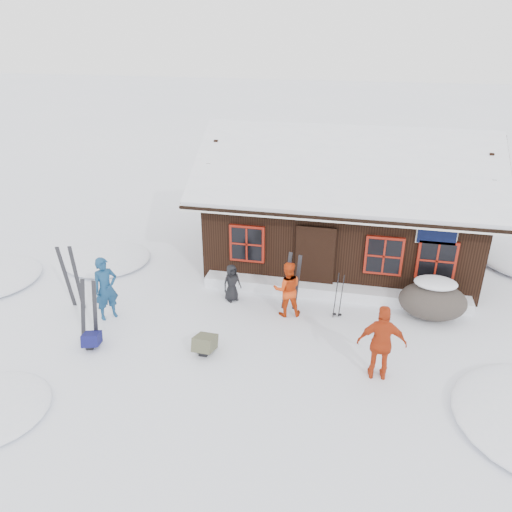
# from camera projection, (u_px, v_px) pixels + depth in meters

# --- Properties ---
(ground) EXTENTS (120.00, 120.00, 0.00)m
(ground) POSITION_uv_depth(u_px,v_px,m) (268.00, 333.00, 12.79)
(ground) COLOR white
(ground) RESTS_ON ground
(mountain_hut) EXTENTS (8.90, 6.09, 4.42)m
(mountain_hut) POSITION_uv_depth(u_px,v_px,m) (342.00, 213.00, 16.22)
(mountain_hut) COLOR black
(mountain_hut) RESTS_ON ground
(snow_drift) EXTENTS (7.60, 0.60, 0.35)m
(snow_drift) POSITION_uv_depth(u_px,v_px,m) (333.00, 291.00, 14.41)
(snow_drift) COLOR white
(snow_drift) RESTS_ON ground
(snow_mounds) EXTENTS (20.60, 13.20, 0.48)m
(snow_mounds) POSITION_uv_depth(u_px,v_px,m) (337.00, 304.00, 14.12)
(snow_mounds) COLOR white
(snow_mounds) RESTS_ON ground
(skier_teal) EXTENTS (0.74, 0.76, 1.75)m
(skier_teal) POSITION_uv_depth(u_px,v_px,m) (106.00, 289.00, 13.11)
(skier_teal) COLOR navy
(skier_teal) RESTS_ON ground
(skier_orange_left) EXTENTS (0.89, 0.77, 1.56)m
(skier_orange_left) POSITION_uv_depth(u_px,v_px,m) (287.00, 289.00, 13.28)
(skier_orange_left) COLOR red
(skier_orange_left) RESTS_ON ground
(skier_orange_right) EXTENTS (1.09, 0.51, 1.82)m
(skier_orange_right) POSITION_uv_depth(u_px,v_px,m) (382.00, 343.00, 10.84)
(skier_orange_right) COLOR #B53412
(skier_orange_right) RESTS_ON ground
(skier_crouched) EXTENTS (0.64, 0.63, 1.11)m
(skier_crouched) POSITION_uv_depth(u_px,v_px,m) (232.00, 283.00, 14.07)
(skier_crouched) COLOR black
(skier_crouched) RESTS_ON ground
(boulder) EXTENTS (1.77, 1.33, 1.04)m
(boulder) POSITION_uv_depth(u_px,v_px,m) (433.00, 300.00, 13.27)
(boulder) COLOR #443B36
(boulder) RESTS_ON ground
(ski_pair_left) EXTENTS (0.58, 0.21, 1.77)m
(ski_pair_left) POSITION_uv_depth(u_px,v_px,m) (89.00, 312.00, 12.15)
(ski_pair_left) COLOR black
(ski_pair_left) RESTS_ON ground
(ski_pair_mid) EXTENTS (0.59, 0.14, 1.88)m
(ski_pair_mid) POSITION_uv_depth(u_px,v_px,m) (72.00, 278.00, 13.61)
(ski_pair_mid) COLOR black
(ski_pair_mid) RESTS_ON ground
(ski_pair_right) EXTENTS (0.54, 0.17, 1.77)m
(ski_pair_right) POSITION_uv_depth(u_px,v_px,m) (292.00, 283.00, 13.49)
(ski_pair_right) COLOR black
(ski_pair_right) RESTS_ON ground
(ski_poles) EXTENTS (0.24, 0.12, 1.35)m
(ski_poles) POSITION_uv_depth(u_px,v_px,m) (339.00, 296.00, 13.21)
(ski_poles) COLOR black
(ski_poles) RESTS_ON ground
(backpack_blue) EXTENTS (0.53, 0.62, 0.29)m
(backpack_blue) POSITION_uv_depth(u_px,v_px,m) (92.00, 341.00, 12.21)
(backpack_blue) COLOR #11124C
(backpack_blue) RESTS_ON ground
(backpack_olive) EXTENTS (0.49, 0.64, 0.34)m
(backpack_olive) POSITION_uv_depth(u_px,v_px,m) (205.00, 346.00, 12.00)
(backpack_olive) COLOR #4C4D37
(backpack_olive) RESTS_ON ground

